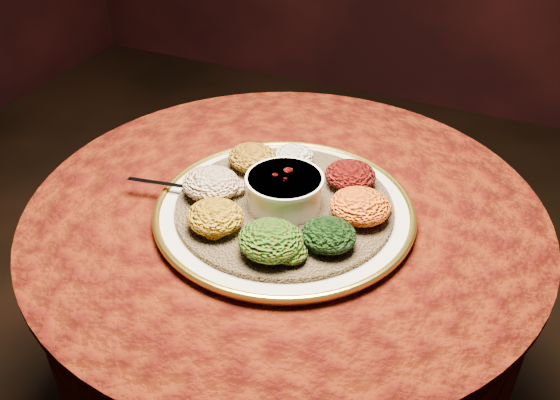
% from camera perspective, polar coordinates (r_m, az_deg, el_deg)
% --- Properties ---
extents(table, '(0.96, 0.96, 0.73)m').
position_cam_1_polar(table, '(1.27, 0.42, -7.16)').
color(table, black).
rests_on(table, ground).
extents(platter, '(0.58, 0.58, 0.02)m').
position_cam_1_polar(platter, '(1.12, 0.41, -1.03)').
color(platter, beige).
rests_on(platter, table).
extents(injera, '(0.46, 0.46, 0.01)m').
position_cam_1_polar(injera, '(1.11, 0.41, -0.58)').
color(injera, olive).
rests_on(injera, platter).
extents(stew_bowl, '(0.14, 0.14, 0.06)m').
position_cam_1_polar(stew_bowl, '(1.09, 0.42, 1.03)').
color(stew_bowl, white).
rests_on(stew_bowl, injera).
extents(spoon, '(0.16, 0.05, 0.01)m').
position_cam_1_polar(spoon, '(1.15, -8.11, 1.12)').
color(spoon, silver).
rests_on(spoon, injera).
extents(portion_ayib, '(0.08, 0.07, 0.04)m').
position_cam_1_polar(portion_ayib, '(1.21, 1.28, 4.06)').
color(portion_ayib, silver).
rests_on(portion_ayib, injera).
extents(portion_kitfo, '(0.10, 0.09, 0.05)m').
position_cam_1_polar(portion_kitfo, '(1.15, 6.45, 2.26)').
color(portion_kitfo, black).
rests_on(portion_kitfo, injera).
extents(portion_tikil, '(0.10, 0.10, 0.05)m').
position_cam_1_polar(portion_tikil, '(1.07, 7.32, -0.57)').
color(portion_tikil, '#A8600E').
rests_on(portion_tikil, injera).
extents(portion_gomen, '(0.09, 0.09, 0.04)m').
position_cam_1_polar(portion_gomen, '(1.01, 4.46, -3.21)').
color(portion_gomen, black).
rests_on(portion_gomen, injera).
extents(portion_mixveg, '(0.11, 0.10, 0.05)m').
position_cam_1_polar(portion_mixveg, '(0.99, -0.86, -3.71)').
color(portion_mixveg, '#A7230A').
rests_on(portion_mixveg, injera).
extents(portion_kik, '(0.10, 0.09, 0.05)m').
position_cam_1_polar(portion_kik, '(1.05, -5.94, -1.54)').
color(portion_kik, '#BB8210').
rests_on(portion_kik, injera).
extents(portion_timatim, '(0.10, 0.10, 0.05)m').
position_cam_1_polar(portion_timatim, '(1.13, -6.33, 1.50)').
color(portion_timatim, '#8E0808').
rests_on(portion_timatim, injera).
extents(portion_shiro, '(0.09, 0.09, 0.05)m').
position_cam_1_polar(portion_shiro, '(1.20, -2.53, 3.89)').
color(portion_shiro, '#9C6812').
rests_on(portion_shiro, injera).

